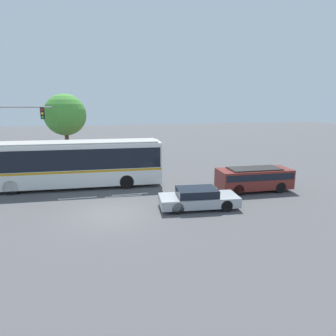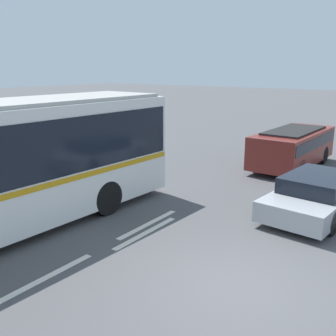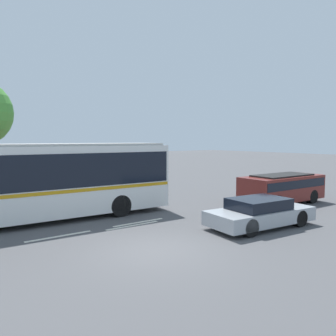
# 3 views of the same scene
# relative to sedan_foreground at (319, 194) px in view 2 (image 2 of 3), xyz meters

# --- Properties ---
(ground_plane) EXTENTS (140.00, 140.00, 0.00)m
(ground_plane) POSITION_rel_sedan_foreground_xyz_m (-4.97, 0.24, -0.57)
(ground_plane) COLOR #4C4C4F
(sedan_foreground) EXTENTS (4.67, 2.23, 1.18)m
(sedan_foreground) POSITION_rel_sedan_foreground_xyz_m (0.00, 0.00, 0.00)
(sedan_foreground) COLOR #9EA3A8
(sedan_foreground) RESTS_ON ground
(suv_left_lane) EXTENTS (5.12, 2.13, 1.61)m
(suv_left_lane) POSITION_rel_sedan_foreground_xyz_m (4.89, 2.39, 0.37)
(suv_left_lane) COLOR maroon
(suv_left_lane) RESTS_ON ground
(lane_stripe_near) EXTENTS (2.40, 0.16, 0.01)m
(lane_stripe_near) POSITION_rel_sedan_foreground_xyz_m (-3.56, 3.49, -0.57)
(lane_stripe_near) COLOR silver
(lane_stripe_near) RESTS_ON ground
(lane_stripe_mid) EXTENTS (2.40, 0.16, 0.01)m
(lane_stripe_mid) POSITION_rel_sedan_foreground_xyz_m (-6.95, 3.46, -0.57)
(lane_stripe_mid) COLOR silver
(lane_stripe_mid) RESTS_ON ground
(lane_stripe_far) EXTENTS (2.40, 0.16, 0.01)m
(lane_stripe_far) POSITION_rel_sedan_foreground_xyz_m (-4.03, 3.18, -0.57)
(lane_stripe_far) COLOR silver
(lane_stripe_far) RESTS_ON ground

